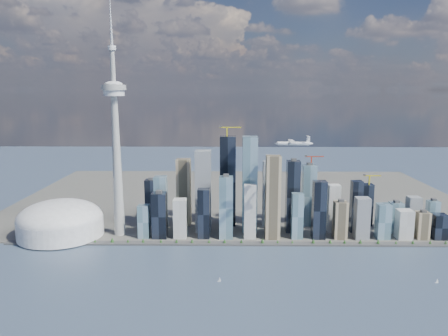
{
  "coord_description": "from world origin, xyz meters",
  "views": [
    {
      "loc": [
        -32.09,
        -703.92,
        349.27
      ],
      "look_at": [
        -45.77,
        260.0,
        176.79
      ],
      "focal_mm": 35.0,
      "sensor_mm": 36.0,
      "label": 1
    }
  ],
  "objects_px": {
    "airplane": "(294,143)",
    "sailboat_west": "(219,280)",
    "needle_tower": "(116,139)",
    "dome_stadium": "(60,221)",
    "sailboat_east": "(437,281)"
  },
  "relations": [
    {
      "from": "dome_stadium",
      "to": "sailboat_east",
      "type": "relative_size",
      "value": 21.67
    },
    {
      "from": "dome_stadium",
      "to": "airplane",
      "type": "xyz_separation_m",
      "value": [
        539.98,
        -103.99,
        201.76
      ]
    },
    {
      "from": "dome_stadium",
      "to": "sailboat_west",
      "type": "relative_size",
      "value": 20.59
    },
    {
      "from": "dome_stadium",
      "to": "sailboat_east",
      "type": "distance_m",
      "value": 827.56
    },
    {
      "from": "needle_tower",
      "to": "sailboat_west",
      "type": "bearing_deg",
      "value": -45.87
    },
    {
      "from": "sailboat_west",
      "to": "dome_stadium",
      "type": "bearing_deg",
      "value": 138.51
    },
    {
      "from": "sailboat_west",
      "to": "needle_tower",
      "type": "bearing_deg",
      "value": 125.01
    },
    {
      "from": "dome_stadium",
      "to": "sailboat_west",
      "type": "height_order",
      "value": "dome_stadium"
    },
    {
      "from": "dome_stadium",
      "to": "airplane",
      "type": "distance_m",
      "value": 585.75
    },
    {
      "from": "airplane",
      "to": "sailboat_west",
      "type": "distance_m",
      "value": 315.96
    },
    {
      "from": "sailboat_east",
      "to": "airplane",
      "type": "bearing_deg",
      "value": 143.48
    },
    {
      "from": "sailboat_west",
      "to": "sailboat_east",
      "type": "xyz_separation_m",
      "value": [
        400.42,
        -0.05,
        -0.16
      ]
    },
    {
      "from": "sailboat_west",
      "to": "sailboat_east",
      "type": "height_order",
      "value": "sailboat_west"
    },
    {
      "from": "needle_tower",
      "to": "sailboat_west",
      "type": "distance_m",
      "value": 426.35
    },
    {
      "from": "airplane",
      "to": "sailboat_west",
      "type": "relative_size",
      "value": 8.14
    }
  ]
}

